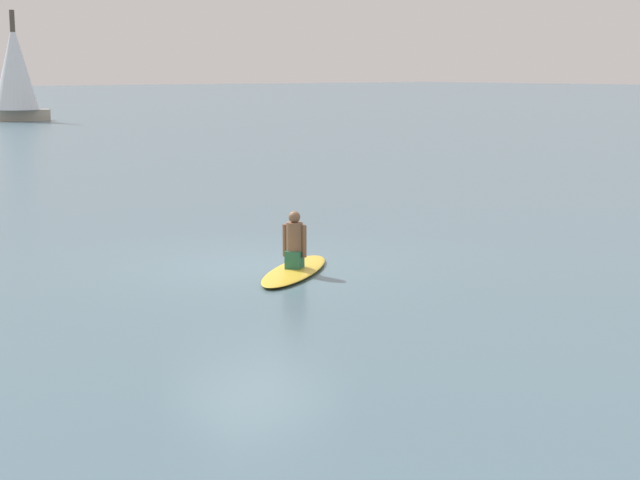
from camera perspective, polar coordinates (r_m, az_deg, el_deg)
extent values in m
plane|color=slate|center=(16.98, -3.94, -1.52)|extent=(400.00, 400.00, 0.00)
ellipsoid|color=gold|center=(16.32, -1.49, -1.80)|extent=(2.67, 2.25, 0.10)
cube|color=#26664C|center=(16.28, -1.50, -1.12)|extent=(0.41, 0.39, 0.30)
cylinder|color=brown|center=(16.21, -1.50, 0.18)|extent=(0.39, 0.39, 0.49)
sphere|color=brown|center=(16.16, -1.51, 1.35)|extent=(0.20, 0.20, 0.20)
cylinder|color=brown|center=(16.18, -0.93, -0.07)|extent=(0.11, 0.11, 0.54)
cylinder|color=brown|center=(16.27, -2.07, -0.01)|extent=(0.11, 0.11, 0.54)
cube|color=#B2A893|center=(69.20, -17.29, 6.98)|extent=(4.39, 2.24, 0.76)
cylinder|color=#4C4238|center=(69.14, -17.45, 10.00)|extent=(0.34, 0.34, 6.56)
cone|color=white|center=(69.14, -17.43, 9.67)|extent=(3.57, 3.57, 5.77)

